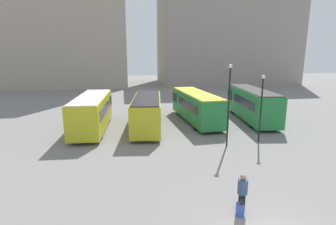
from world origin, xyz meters
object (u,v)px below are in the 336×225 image
at_px(traveler, 243,189).
at_px(lamp_post_1, 229,100).
at_px(bus_1, 147,111).
at_px(suitcase, 240,210).
at_px(lamp_post_0, 261,103).
at_px(bus_2, 196,106).
at_px(bus_3, 252,103).
at_px(bus_0, 92,112).

xyz_separation_m(traveler, lamp_post_1, (2.54, 7.92, 2.55)).
bearing_deg(bus_1, suitcase, -162.25).
bearing_deg(lamp_post_0, traveler, -122.68).
xyz_separation_m(traveler, suitcase, (-0.28, -0.44, -0.71)).
distance_m(lamp_post_0, lamp_post_1, 2.98).
height_order(bus_2, lamp_post_0, lamp_post_0).
xyz_separation_m(bus_2, lamp_post_1, (0.18, -7.88, 1.93)).
height_order(bus_3, lamp_post_0, lamp_post_0).
distance_m(bus_1, lamp_post_1, 8.36).
distance_m(bus_2, traveler, 15.98).
relative_size(bus_3, traveler, 6.11).
bearing_deg(bus_3, bus_1, 104.81).
height_order(bus_1, lamp_post_1, lamp_post_1).
bearing_deg(bus_3, suitcase, 159.29).
bearing_deg(lamp_post_1, bus_3, 52.47).
xyz_separation_m(bus_3, lamp_post_0, (-2.84, -6.91, 1.35)).
bearing_deg(bus_0, bus_2, -78.08).
bearing_deg(suitcase, bus_1, 13.63).
distance_m(bus_3, lamp_post_1, 9.59).
xyz_separation_m(bus_3, lamp_post_1, (-5.74, -7.47, 1.79)).
relative_size(bus_3, lamp_post_0, 1.97).
bearing_deg(bus_1, bus_0, 93.52).
relative_size(bus_0, suitcase, 11.28).
relative_size(bus_1, bus_2, 0.94).
bearing_deg(bus_2, bus_0, 95.11).
bearing_deg(bus_1, bus_3, -75.27).
relative_size(lamp_post_0, lamp_post_1, 0.86).
bearing_deg(suitcase, traveler, -28.94).
bearing_deg(traveler, bus_2, -5.01).
distance_m(bus_0, bus_1, 4.98).
bearing_deg(lamp_post_1, suitcase, -108.63).
height_order(bus_2, suitcase, bus_2).
height_order(traveler, lamp_post_1, lamp_post_1).
height_order(lamp_post_0, lamp_post_1, lamp_post_1).
relative_size(suitcase, lamp_post_1, 0.14).
height_order(bus_0, traveler, bus_0).
xyz_separation_m(bus_2, suitcase, (-2.63, -16.23, -1.33)).
distance_m(bus_3, lamp_post_0, 7.60).
bearing_deg(lamp_post_1, bus_2, 91.32).
height_order(traveler, lamp_post_0, lamp_post_0).
relative_size(bus_2, lamp_post_1, 1.66).
relative_size(bus_0, bus_2, 0.93).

